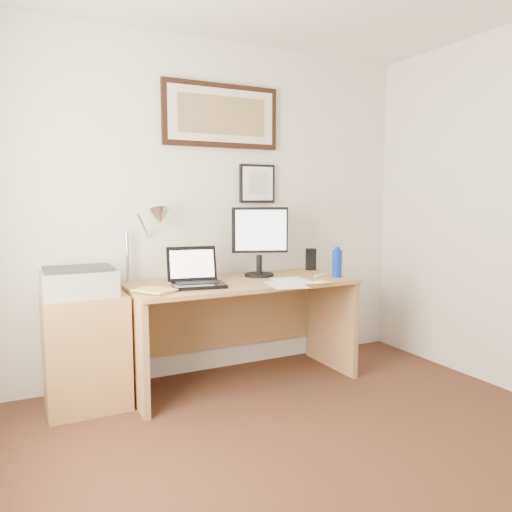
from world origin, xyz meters
TOP-DOWN VIEW (x-y plane):
  - floor at (0.00, 0.00)m, footprint 4.00×4.00m
  - wall_back at (0.00, 2.00)m, footprint 3.50×0.02m
  - side_cabinet at (-0.92, 1.68)m, footprint 0.50×0.40m
  - water_bottle at (0.86, 1.46)m, footprint 0.07×0.07m
  - bottle_cap at (0.86, 1.46)m, footprint 0.04×0.04m
  - speaker at (0.89, 1.87)m, footprint 0.10×0.09m
  - paper_sheet_a at (0.35, 1.34)m, footprint 0.29×0.37m
  - paper_sheet_b at (0.47, 1.45)m, footprint 0.26×0.35m
  - sticky_pad at (0.61, 1.29)m, footprint 0.09×0.09m
  - marker_pen at (0.77, 1.54)m, footprint 0.14×0.06m
  - book at (-0.60, 1.43)m, footprint 0.28×0.30m
  - desk at (0.15, 1.72)m, footprint 1.60×0.70m
  - laptop at (-0.21, 1.58)m, footprint 0.37×0.35m
  - lcd_monitor at (0.36, 1.75)m, footprint 0.41×0.22m
  - printer at (-0.95, 1.68)m, footprint 0.44×0.34m
  - desk_lamp at (-0.41, 1.81)m, footprint 0.29×0.27m
  - picture_large at (0.15, 1.97)m, footprint 0.92×0.04m
  - picture_small at (0.45, 1.97)m, footprint 0.30×0.03m

SIDE VIEW (x-z plane):
  - floor at x=0.00m, z-range 0.00..0.00m
  - side_cabinet at x=-0.92m, z-range 0.00..0.73m
  - desk at x=0.15m, z-range 0.14..0.89m
  - paper_sheet_a at x=0.35m, z-range 0.75..0.75m
  - paper_sheet_b at x=0.47m, z-range 0.75..0.75m
  - sticky_pad at x=0.61m, z-range 0.75..0.76m
  - marker_pen at x=0.77m, z-range 0.75..0.77m
  - book at x=-0.60m, z-range 0.75..0.77m
  - laptop at x=-0.21m, z-range 0.68..0.94m
  - printer at x=-0.95m, z-range 0.73..0.91m
  - speaker at x=0.89m, z-range 0.75..0.93m
  - water_bottle at x=0.86m, z-range 0.75..0.96m
  - bottle_cap at x=0.86m, z-range 0.96..0.98m
  - lcd_monitor at x=0.36m, z-range 0.78..1.30m
  - desk_lamp at x=-0.41m, z-range 0.92..1.45m
  - wall_back at x=0.00m, z-range 0.00..2.50m
  - picture_small at x=0.45m, z-range 1.30..1.60m
  - picture_large at x=0.15m, z-range 1.72..2.19m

